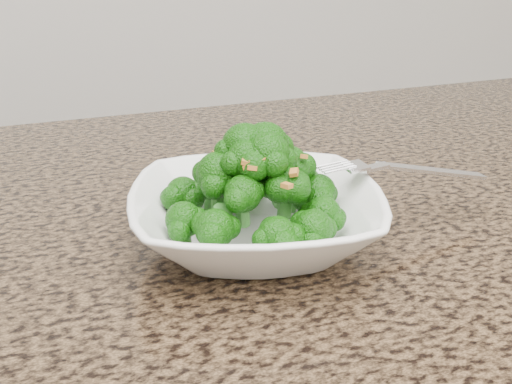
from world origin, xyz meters
name	(u,v)px	position (x,y,z in m)	size (l,w,h in m)	color
granite_counter	(152,303)	(0.00, 0.30, 0.89)	(1.64, 1.04, 0.03)	brown
bowl	(256,218)	(0.10, 0.33, 0.93)	(0.21, 0.21, 0.05)	white
broccoli_pile	(256,151)	(0.10, 0.33, 0.99)	(0.19, 0.19, 0.07)	#165C0A
garlic_topping	(256,108)	(0.10, 0.33, 1.02)	(0.11, 0.11, 0.01)	orange
fork	(380,167)	(0.22, 0.33, 0.96)	(0.19, 0.03, 0.01)	silver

